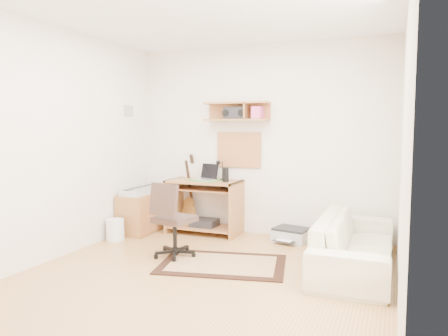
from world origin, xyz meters
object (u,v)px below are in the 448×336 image
at_px(printer, 291,235).
at_px(task_chair, 175,219).
at_px(cabinet, 145,212).
at_px(sofa, 355,234).
at_px(desk, 204,207).

bearing_deg(printer, task_chair, -120.66).
relative_size(cabinet, sofa, 0.48).
height_order(desk, task_chair, task_chair).
relative_size(task_chair, sofa, 0.47).
bearing_deg(sofa, task_chair, 100.40).
height_order(desk, sofa, desk).
bearing_deg(printer, cabinet, -162.09).
height_order(cabinet, printer, cabinet).
xyz_separation_m(desk, sofa, (2.10, -0.78, -0.01)).
relative_size(cabinet, printer, 2.02).
distance_m(desk, printer, 1.27).
bearing_deg(cabinet, printer, 5.65).
distance_m(task_chair, sofa, 1.98).
distance_m(task_chair, printer, 1.63).
distance_m(desk, sofa, 2.24).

